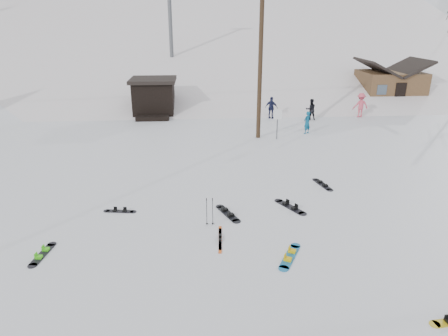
{
  "coord_description": "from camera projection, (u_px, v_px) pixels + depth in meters",
  "views": [
    {
      "loc": [
        -1.83,
        -9.78,
        6.98
      ],
      "look_at": [
        -0.77,
        5.02,
        1.4
      ],
      "focal_mm": 32.0,
      "sensor_mm": 36.0,
      "label": 1
    }
  ],
  "objects": [
    {
      "name": "ski_slope",
      "position": [
        207.0,
        138.0,
        67.28
      ],
      "size": [
        60.0,
        85.24,
        65.97
      ],
      "primitive_type": "cube",
      "rotation": [
        0.31,
        0.0,
        0.0
      ],
      "color": "white",
      "rests_on": "ground"
    },
    {
      "name": "skier_teal",
      "position": [
        307.0,
        122.0,
        25.53
      ],
      "size": [
        0.63,
        0.58,
        1.44
      ],
      "primitive_type": "imported",
      "rotation": [
        0.0,
        0.0,
        3.74
      ],
      "color": "#0B5277",
      "rests_on": "ground"
    },
    {
      "name": "hero_skis",
      "position": [
        220.0,
        239.0,
        13.42
      ],
      "size": [
        0.21,
        1.75,
        0.09
      ],
      "rotation": [
        0.0,
        0.0,
        -0.06
      ],
      "color": "#C14913",
      "rests_on": "ground"
    },
    {
      "name": "cabin",
      "position": [
        390.0,
        86.0,
        34.59
      ],
      "size": [
        5.39,
        4.4,
        3.77
      ],
      "color": "brown",
      "rests_on": "ground"
    },
    {
      "name": "skier_navy",
      "position": [
        271.0,
        108.0,
        29.35
      ],
      "size": [
        1.02,
        0.75,
        1.61
      ],
      "primitive_type": "imported",
      "rotation": [
        0.0,
        0.0,
        2.71
      ],
      "color": "#171B3B",
      "rests_on": "ground"
    },
    {
      "name": "lift_hut",
      "position": [
        154.0,
        97.0,
        30.44
      ],
      "size": [
        3.4,
        4.1,
        2.75
      ],
      "color": "black",
      "rests_on": "ground"
    },
    {
      "name": "board_scatter_f",
      "position": [
        322.0,
        184.0,
        17.8
      ],
      "size": [
        0.57,
        1.5,
        0.11
      ],
      "rotation": [
        0.0,
        0.0,
        1.8
      ],
      "color": "black",
      "rests_on": "ground"
    },
    {
      "name": "lift_tower_near",
      "position": [
        170.0,
        8.0,
        36.68
      ],
      "size": [
        2.2,
        0.36,
        8.0
      ],
      "color": "#595B60",
      "rests_on": "ski_slope"
    },
    {
      "name": "treeline_crest",
      "position": [
        202.0,
        51.0,
        92.0
      ],
      "size": [
        50.0,
        6.0,
        10.0
      ],
      "primitive_type": null,
      "color": "black",
      "rests_on": "ski_slope"
    },
    {
      "name": "ski_poles",
      "position": [
        210.0,
        211.0,
        14.19
      ],
      "size": [
        0.29,
        0.08,
        1.05
      ],
      "color": "black",
      "rests_on": "ground"
    },
    {
      "name": "utility_pole",
      "position": [
        260.0,
        60.0,
        23.26
      ],
      "size": [
        2.0,
        0.26,
        9.0
      ],
      "color": "#3A2819",
      "rests_on": "ground"
    },
    {
      "name": "ridge_right",
      "position": [
        442.0,
        136.0,
        64.79
      ],
      "size": [
        45.66,
        93.98,
        54.59
      ],
      "primitive_type": "cube",
      "rotation": [
        0.21,
        -0.05,
        -0.12
      ],
      "color": "white",
      "rests_on": "ground"
    },
    {
      "name": "board_scatter_c",
      "position": [
        42.0,
        254.0,
        12.54
      ],
      "size": [
        0.46,
        1.49,
        0.11
      ],
      "rotation": [
        0.0,
        0.0,
        1.42
      ],
      "color": "black",
      "rests_on": "ground"
    },
    {
      "name": "skier_pink",
      "position": [
        361.0,
        105.0,
        29.78
      ],
      "size": [
        1.19,
        0.72,
        1.79
      ],
      "primitive_type": "imported",
      "rotation": [
        0.0,
        0.0,
        3.19
      ],
      "color": "#D54B60",
      "rests_on": "ground"
    },
    {
      "name": "hero_snowboard",
      "position": [
        290.0,
        256.0,
        12.42
      ],
      "size": [
        0.97,
        1.54,
        0.12
      ],
      "rotation": [
        0.0,
        0.0,
        1.08
      ],
      "color": "#1A71A9",
      "rests_on": "ground"
    },
    {
      "name": "board_scatter_d",
      "position": [
        290.0,
        207.0,
        15.69
      ],
      "size": [
        1.01,
        1.53,
        0.12
      ],
      "rotation": [
        0.0,
        0.0,
        -1.06
      ],
      "color": "black",
      "rests_on": "ground"
    },
    {
      "name": "board_scatter_a",
      "position": [
        120.0,
        211.0,
        15.35
      ],
      "size": [
        1.28,
        0.39,
        0.09
      ],
      "rotation": [
        0.0,
        0.0,
        -0.14
      ],
      "color": "black",
      "rests_on": "ground"
    },
    {
      "name": "ground",
      "position": [
        262.0,
        272.0,
        11.7
      ],
      "size": [
        200.0,
        200.0,
        0.0
      ],
      "primitive_type": "plane",
      "color": "white",
      "rests_on": "ground"
    },
    {
      "name": "skier_dark",
      "position": [
        311.0,
        109.0,
        29.01
      ],
      "size": [
        0.77,
        0.61,
        1.53
      ],
      "primitive_type": "imported",
      "rotation": [
        0.0,
        0.0,
        3.18
      ],
      "color": "black",
      "rests_on": "ground"
    },
    {
      "name": "board_scatter_b",
      "position": [
        228.0,
        213.0,
        15.16
      ],
      "size": [
        0.85,
        1.58,
        0.12
      ],
      "rotation": [
        0.0,
        0.0,
        1.97
      ],
      "color": "black",
      "rests_on": "ground"
    },
    {
      "name": "trail_sign",
      "position": [
        278.0,
        119.0,
        24.14
      ],
      "size": [
        0.5,
        0.09,
        1.85
      ],
      "color": "#595B60",
      "rests_on": "ground"
    }
  ]
}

